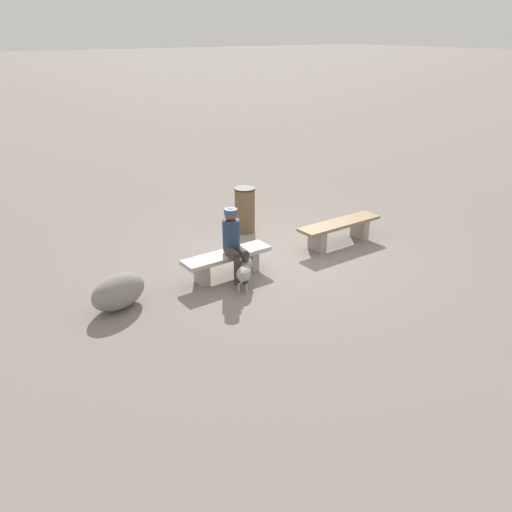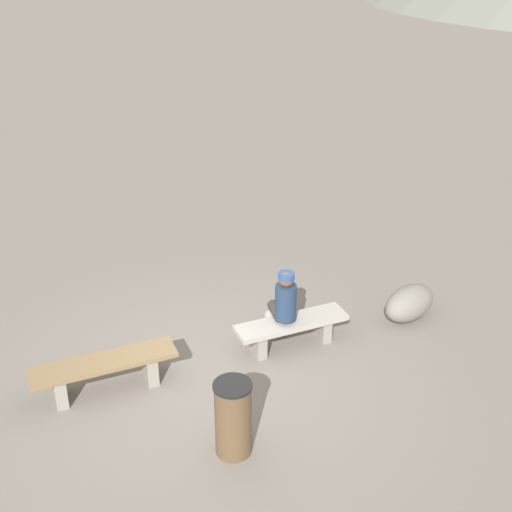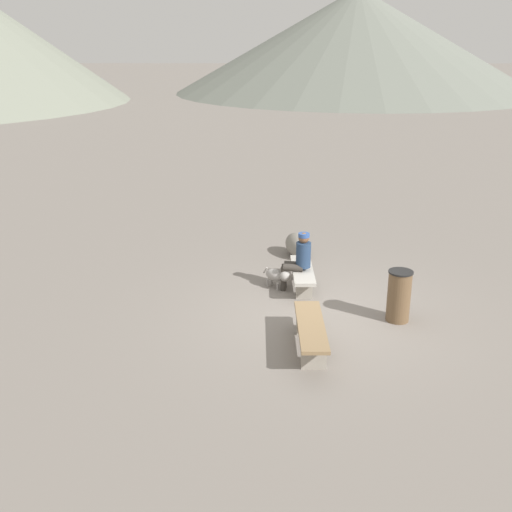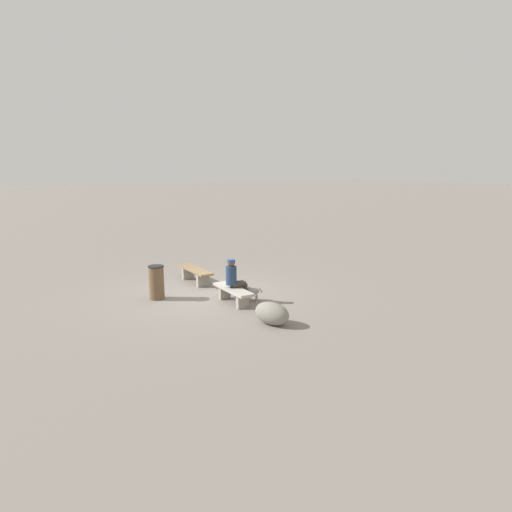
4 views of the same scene
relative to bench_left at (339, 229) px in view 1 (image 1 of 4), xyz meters
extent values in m
cube|color=gray|center=(1.36, -0.32, -0.35)|extent=(210.00, 210.00, 0.06)
cube|color=gray|center=(-0.58, -0.01, -0.12)|extent=(0.15, 0.40, 0.40)
cube|color=gray|center=(0.58, 0.01, -0.12)|extent=(0.15, 0.40, 0.40)
cube|color=#8C704C|center=(0.00, 0.00, 0.11)|extent=(1.87, 0.46, 0.06)
cube|color=gray|center=(2.13, -0.02, -0.14)|extent=(0.14, 0.32, 0.36)
cube|color=gray|center=(3.14, -0.01, -0.14)|extent=(0.14, 0.32, 0.36)
cube|color=#B2ADA3|center=(2.64, -0.01, 0.07)|extent=(1.63, 0.44, 0.07)
cylinder|color=navy|center=(2.54, -0.02, 0.44)|extent=(0.30, 0.30, 0.51)
sphere|color=brown|center=(2.54, -0.02, 0.80)|extent=(0.22, 0.22, 0.22)
cylinder|color=#2D4C8C|center=(2.54, -0.02, 0.85)|extent=(0.23, 0.23, 0.08)
cylinder|color=#38332D|center=(2.65, 0.17, 0.18)|extent=(0.20, 0.41, 0.15)
cylinder|color=#38332D|center=(2.67, 0.36, -0.07)|extent=(0.11, 0.11, 0.51)
cylinder|color=#38332D|center=(2.49, 0.19, 0.18)|extent=(0.20, 0.41, 0.15)
cylinder|color=#38332D|center=(2.51, 0.38, -0.07)|extent=(0.11, 0.11, 0.51)
ellipsoid|color=gray|center=(2.67, 0.55, -0.05)|extent=(0.47, 0.48, 0.24)
sphere|color=gray|center=(2.48, 0.35, 0.00)|extent=(0.22, 0.22, 0.22)
cylinder|color=gray|center=(2.62, 0.41, -0.24)|extent=(0.04, 0.04, 0.16)
cylinder|color=gray|center=(2.53, 0.49, -0.24)|extent=(0.04, 0.04, 0.16)
cylinder|color=gray|center=(2.81, 0.61, -0.24)|extent=(0.04, 0.04, 0.16)
cylinder|color=gray|center=(2.71, 0.70, -0.24)|extent=(0.04, 0.04, 0.16)
cylinder|color=gray|center=(2.84, 0.74, -0.01)|extent=(0.10, 0.11, 0.15)
cylinder|color=brown|center=(1.15, -1.66, 0.14)|extent=(0.42, 0.42, 0.93)
cylinder|color=black|center=(1.15, -1.66, 0.62)|extent=(0.44, 0.44, 0.03)
ellipsoid|color=gray|center=(4.60, -0.02, -0.05)|extent=(1.06, 0.79, 0.54)
camera|label=1|loc=(7.03, 7.10, 3.67)|focal=37.03mm
camera|label=2|loc=(-0.83, -7.22, 5.31)|focal=47.35mm
camera|label=3|loc=(-9.15, 0.77, 4.61)|focal=43.50mm
camera|label=4|loc=(13.05, -5.52, 3.29)|focal=31.27mm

